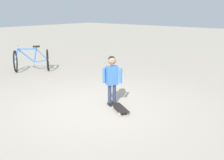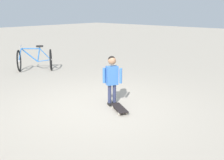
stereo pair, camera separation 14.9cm
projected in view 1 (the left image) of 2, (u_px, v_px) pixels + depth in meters
ground_plane at (93, 108)px, 5.46m from camera, size 50.00×50.00×0.00m
child_person at (112, 75)px, 5.46m from camera, size 0.28×0.34×1.06m
skateboard at (120, 108)px, 5.27m from camera, size 0.44×0.58×0.07m
bicycle_mid at (32, 60)px, 8.56m from camera, size 1.28×1.21×0.85m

